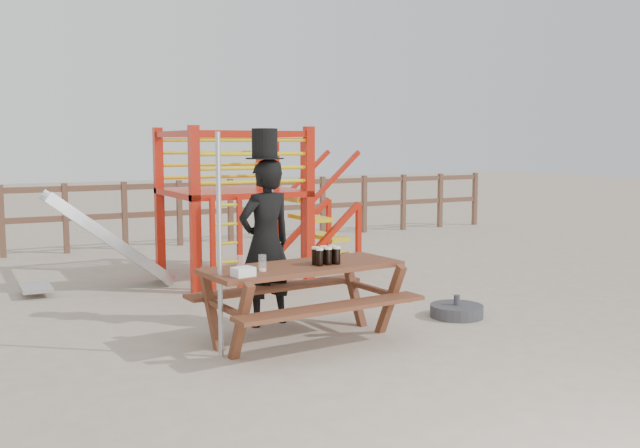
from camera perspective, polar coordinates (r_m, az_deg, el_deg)
The scene contains 10 objects.
ground at distance 6.91m, azimuth 2.55°, elevation -9.32°, with size 60.00×60.00×0.00m, color tan.
back_fence at distance 13.20m, azimuth -13.26°, elevation 1.35°, with size 15.09×0.09×1.20m.
playground_fort at distance 9.96m, azimuth -7.45°, elevation 1.79°, with size 4.71×1.84×2.10m.
picnic_table at distance 6.79m, azimuth -1.38°, elevation -5.55°, with size 1.99×1.45×0.74m.
man_with_hat at distance 7.35m, azimuth -4.39°, elevation -1.12°, with size 0.70×0.53×2.03m.
metal_pole at distance 6.26m, azimuth -8.05°, elevation -1.76°, with size 0.04×0.04×1.98m, color #B2B2B7.
parasol_base at distance 7.93m, azimuth 10.87°, elevation -6.84°, with size 0.57×0.57×0.24m.
paper_bag at distance 6.20m, azimuth -6.16°, elevation -3.82°, with size 0.18×0.14×0.08m, color white.
stout_pints at distance 6.75m, azimuth 0.48°, elevation -2.53°, with size 0.26×0.16×0.17m.
empty_glasses at distance 6.41m, azimuth -5.49°, elevation -3.21°, with size 0.26×0.11×0.15m.
Camera 1 is at (-3.42, -5.69, 1.88)m, focal length 40.00 mm.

